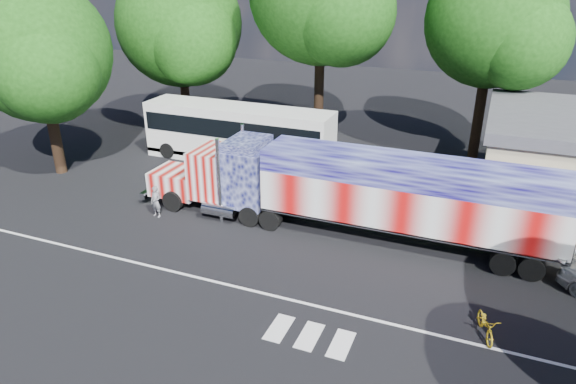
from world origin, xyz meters
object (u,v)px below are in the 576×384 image
at_px(semi_truck, 353,190).
at_px(tree_nw_a, 181,24).
at_px(woman, 156,202).
at_px(bicycle, 486,325).
at_px(tree_ne_a, 496,21).
at_px(tree_w_a, 40,52).
at_px(coach_bus, 238,133).

bearing_deg(semi_truck, tree_nw_a, 143.94).
relative_size(woman, bicycle, 0.95).
distance_m(semi_truck, bicycle, 9.03).
bearing_deg(semi_truck, bicycle, -41.02).
relative_size(semi_truck, tree_nw_a, 1.63).
height_order(tree_ne_a, tree_w_a, tree_ne_a).
distance_m(coach_bus, tree_w_a, 12.91).
distance_m(semi_truck, tree_ne_a, 16.62).
relative_size(coach_bus, tree_w_a, 1.10).
height_order(woman, tree_ne_a, tree_ne_a).
distance_m(woman, bicycle, 17.24).
distance_m(woman, tree_nw_a, 18.06).
xyz_separation_m(semi_truck, tree_nw_a, (-17.43, 12.69, 5.93)).
relative_size(coach_bus, woman, 7.58).
xyz_separation_m(woman, tree_w_a, (-9.55, 3.08, 6.82)).
bearing_deg(bicycle, tree_w_a, 147.87).
relative_size(tree_ne_a, tree_nw_a, 1.03).
relative_size(semi_truck, tree_ne_a, 1.59).
bearing_deg(coach_bus, tree_nw_a, 144.16).
relative_size(woman, tree_ne_a, 0.13).
xyz_separation_m(tree_nw_a, tree_w_a, (-2.28, -11.69, -0.61)).
height_order(bicycle, tree_nw_a, tree_nw_a).
height_order(bicycle, tree_w_a, tree_w_a).
xyz_separation_m(coach_bus, woman, (-0.15, -9.42, -1.11)).
bearing_deg(tree_nw_a, coach_bus, -35.84).
xyz_separation_m(coach_bus, tree_nw_a, (-7.41, 5.36, 6.31)).
bearing_deg(woman, semi_truck, 19.74).
xyz_separation_m(bicycle, tree_ne_a, (-1.59, 20.08, 8.69)).
xyz_separation_m(coach_bus, tree_w_a, (-9.69, -6.33, 5.70)).
bearing_deg(woman, bicycle, -4.29).
xyz_separation_m(woman, bicycle, (16.83, -3.72, -0.39)).
relative_size(semi_truck, coach_bus, 1.64).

